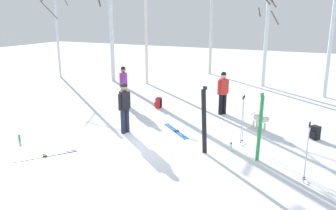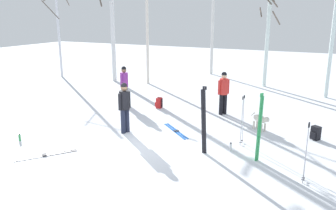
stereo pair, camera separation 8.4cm
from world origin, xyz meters
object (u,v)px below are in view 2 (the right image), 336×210
birch_tree_2 (147,18)px  backpack_0 (316,133)px  birch_tree_3 (213,16)px  birch_tree_4 (268,29)px  ski_pair_planted_0 (204,121)px  ski_pair_lying_0 (46,155)px  ski_poles_1 (242,119)px  birch_tree_0 (58,30)px  dog (261,120)px  ski_pair_lying_1 (176,131)px  ski_pair_planted_1 (259,128)px  water_bottle_1 (20,137)px  backpack_1 (159,103)px  water_bottle_0 (231,147)px  person_2 (224,90)px  birch_tree_1 (111,11)px  person_0 (124,83)px  birch_tree_5 (334,31)px  person_1 (125,104)px  ski_poles_0 (306,151)px

birch_tree_2 → backpack_0: bearing=-31.3°
birch_tree_3 → birch_tree_4: size_ratio=1.21×
ski_pair_planted_0 → ski_pair_lying_0: size_ratio=1.35×
ski_poles_1 → birch_tree_0: size_ratio=0.28×
dog → ski_pair_lying_1: size_ratio=0.53×
ski_pair_planted_1 → water_bottle_1: ski_pair_planted_1 is taller
birch_tree_2 → backpack_1: bearing=-55.9°
ski_pair_planted_0 → water_bottle_0: bearing=34.7°
person_2 → ski_pair_lying_0: size_ratio=1.17×
birch_tree_0 → birch_tree_1: (3.77, 0.30, 1.11)m
person_0 → water_bottle_1: size_ratio=7.30×
ski_poles_1 → birch_tree_3: bearing=113.1°
birch_tree_3 → ski_pair_planted_1: bearing=-65.9°
backpack_1 → birch_tree_3: birch_tree_3 is taller
birch_tree_4 → birch_tree_5: birch_tree_4 is taller
person_0 → ski_pair_planted_0: 6.14m
person_2 → water_bottle_0: (1.36, -3.61, -0.85)m
person_1 → backpack_0: size_ratio=3.90×
ski_pair_planted_0 → water_bottle_0: ski_pair_planted_0 is taller
birch_tree_4 → ski_pair_lying_0: bearing=-106.7°
birch_tree_1 → birch_tree_3: size_ratio=1.07×
person_0 → ski_pair_planted_1: ski_pair_planted_1 is taller
birch_tree_3 → water_bottle_0: bearing=-68.6°
person_2 → birch_tree_5: (3.64, 4.90, 2.14)m
ski_pair_planted_1 → birch_tree_1: size_ratio=0.25×
ski_pair_lying_0 → birch_tree_4: bearing=73.3°
person_2 → birch_tree_1: bearing=153.5°
ski_pair_planted_1 → water_bottle_0: bearing=159.3°
ski_pair_planted_1 → birch_tree_0: size_ratio=0.34×
ski_pair_planted_0 → ski_poles_0: 2.86m
ski_pair_planted_0 → backpack_1: 5.18m
ski_pair_planted_1 → birch_tree_2: 11.64m
person_2 → birch_tree_5: size_ratio=0.30×
ski_poles_1 → birch_tree_5: 8.39m
backpack_0 → water_bottle_0: backpack_0 is taller
person_1 → person_0: bearing=123.0°
ski_pair_lying_1 → birch_tree_4: birch_tree_4 is taller
person_2 → ski_pair_planted_0: bearing=-80.6°
ski_pair_lying_1 → birch_tree_1: 10.50m
water_bottle_1 → birch_tree_4: (5.34, 11.91, 2.99)m
person_1 → birch_tree_0: size_ratio=0.31×
dog → backpack_0: dog is taller
backpack_1 → ski_poles_1: bearing=-31.8°
person_1 → ski_poles_1: 3.87m
ski_pair_planted_1 → water_bottle_0: ski_pair_planted_1 is taller
ski_poles_0 → ski_poles_1: 2.68m
ski_poles_1 → birch_tree_3: 12.99m
ski_poles_0 → birch_tree_2: 13.07m
water_bottle_0 → water_bottle_1: 6.60m
person_1 → ski_poles_0: size_ratio=1.16×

